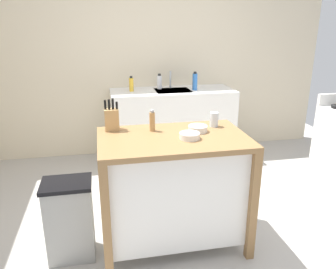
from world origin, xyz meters
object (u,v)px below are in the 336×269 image
Objects in this scene: bottle_hand_soap at (159,82)px; sink_faucet at (170,80)px; kitchen_island at (173,185)px; bottle_spray_cleaner at (195,81)px; drinking_cup at (214,120)px; bowl_ceramic_wide at (198,128)px; bowl_stoneware_deep at (189,136)px; trash_bin at (70,220)px; knife_block at (112,119)px; pepper_grinder at (152,121)px; bottle_dish_soap at (131,84)px.

sink_faucet is at bearing 11.42° from bottle_hand_soap.
bottle_spray_cleaner reaches higher than kitchen_island.
drinking_cup is 1.76m from sink_faucet.
bowl_ceramic_wide is 0.99× the size of bowl_stoneware_deep.
drinking_cup is 0.19× the size of trash_bin.
sink_faucet reaches higher than bowl_ceramic_wide.
bowl_stoneware_deep is at bearing -2.47° from trash_bin.
trash_bin is 2.30m from bottle_hand_soap.
knife_block is 0.32m from pepper_grinder.
bottle_spray_cleaner reaches higher than bottle_hand_soap.
kitchen_island is at bearing -110.60° from bottle_spray_cleaner.
bowl_stoneware_deep is 0.78× the size of bottle_hand_soap.
bowl_ceramic_wide is at bearing -90.65° from bottle_hand_soap.
kitchen_island is at bearing -159.65° from bowl_ceramic_wide.
pepper_grinder is at bearing -106.18° from sink_faucet.
bottle_hand_soap is (1.03, 1.94, 0.67)m from trash_bin.
bottle_hand_soap is at bearing 89.35° from bowl_ceramic_wide.
trash_bin is 2.86× the size of sink_faucet.
sink_faucet is at bearing 64.01° from knife_block.
bowl_stoneware_deep reaches higher than trash_bin.
bowl_ceramic_wide is 0.20m from drinking_cup.
bottle_spray_cleaner is at bearing 75.07° from bowl_ceramic_wide.
kitchen_island is 9.53× the size of drinking_cup.
kitchen_island is 0.63m from drinking_cup.
bowl_ceramic_wide is (0.65, -0.17, -0.07)m from knife_block.
bowl_stoneware_deep is at bearing -126.04° from bowl_ceramic_wide.
knife_block reaches higher than sink_faucet.
bottle_hand_soap is at bearing 78.16° from pepper_grinder.
bottle_spray_cleaner is 1.18× the size of bottle_hand_soap.
bottle_spray_cleaner is 1.22× the size of bottle_dish_soap.
knife_block reaches higher than bottle_dish_soap.
trash_bin is (-0.36, -0.29, -0.69)m from knife_block.
drinking_cup is 1.37m from trash_bin.
bowl_stoneware_deep reaches higher than kitchen_island.
bowl_ceramic_wide is at bearing 53.96° from bowl_stoneware_deep.
knife_block is 1.11× the size of bottle_spray_cleaner.
bowl_ceramic_wide reaches higher than trash_bin.
bowl_stoneware_deep is 0.38m from drinking_cup.
bottle_spray_cleaner is 0.80m from bottle_dish_soap.
bowl_stoneware_deep is 1.99m from bottle_hand_soap.
bottle_dish_soap is (0.31, 1.58, -0.02)m from knife_block.
bottle_hand_soap reaches higher than trash_bin.
bottle_hand_soap reaches higher than bowl_stoneware_deep.
bowl_stoneware_deep is at bearing -97.89° from sink_faucet.
sink_faucet reaches higher than bowl_stoneware_deep.
knife_block is 1.71× the size of bowl_ceramic_wide.
bottle_spray_cleaner reaches higher than trash_bin.
pepper_grinder is (-0.13, 0.17, 0.49)m from kitchen_island.
bottle_spray_cleaner reaches higher than bowl_stoneware_deep.
bottle_dish_soap is (-0.00, 1.66, -0.01)m from pepper_grinder.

